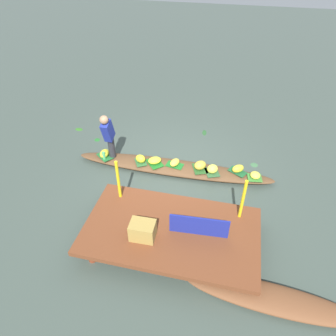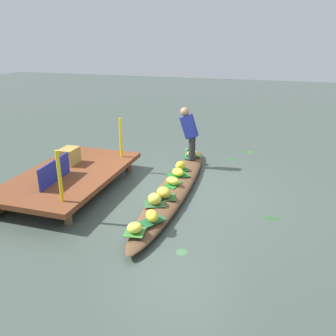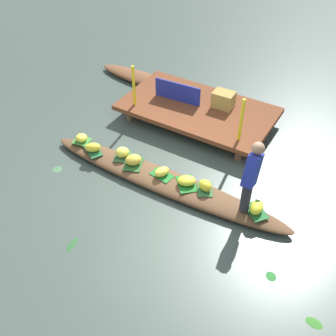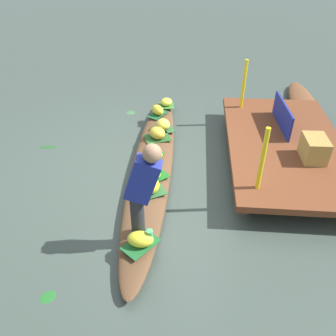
% 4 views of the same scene
% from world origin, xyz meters
% --- Properties ---
extents(canal_water, '(40.00, 40.00, 0.00)m').
position_xyz_m(canal_water, '(0.00, 0.00, 0.00)').
color(canal_water, '#3C4840').
rests_on(canal_water, ground).
extents(dock_platform, '(3.20, 1.80, 0.36)m').
position_xyz_m(dock_platform, '(-0.43, 2.09, 0.31)').
color(dock_platform, brown).
rests_on(dock_platform, ground).
extents(vendor_boat, '(4.82, 0.67, 0.19)m').
position_xyz_m(vendor_boat, '(0.00, 0.00, 0.10)').
color(vendor_boat, brown).
rests_on(vendor_boat, ground).
extents(leaf_mat_0, '(0.49, 0.47, 0.01)m').
position_xyz_m(leaf_mat_0, '(1.72, 0.07, 0.20)').
color(leaf_mat_0, '#1E5F2C').
rests_on(leaf_mat_0, vendor_boat).
extents(banana_bunch_0, '(0.21, 0.31, 0.17)m').
position_xyz_m(banana_bunch_0, '(1.72, 0.07, 0.28)').
color(banana_bunch_0, yellow).
rests_on(banana_bunch_0, vendor_boat).
extents(leaf_mat_1, '(0.52, 0.53, 0.01)m').
position_xyz_m(leaf_mat_1, '(0.44, 0.05, 0.20)').
color(leaf_mat_1, '#1A641F').
rests_on(leaf_mat_1, vendor_boat).
extents(banana_bunch_1, '(0.39, 0.36, 0.16)m').
position_xyz_m(banana_bunch_1, '(0.44, 0.05, 0.28)').
color(banana_bunch_1, yellow).
rests_on(banana_bunch_1, vendor_boat).
extents(leaf_mat_2, '(0.36, 0.33, 0.01)m').
position_xyz_m(leaf_mat_2, '(-1.93, 0.06, 0.20)').
color(leaf_mat_2, '#397930').
rests_on(leaf_mat_2, vendor_boat).
extents(banana_bunch_2, '(0.32, 0.32, 0.15)m').
position_xyz_m(banana_bunch_2, '(-1.93, 0.06, 0.27)').
color(banana_bunch_2, yellow).
rests_on(banana_bunch_2, vendor_boat).
extents(leaf_mat_3, '(0.44, 0.50, 0.01)m').
position_xyz_m(leaf_mat_3, '(-0.66, 0.02, 0.20)').
color(leaf_mat_3, '#265423').
rests_on(leaf_mat_3, vendor_boat).
extents(banana_bunch_3, '(0.38, 0.38, 0.20)m').
position_xyz_m(banana_bunch_3, '(-0.66, 0.02, 0.30)').
color(banana_bunch_3, gold).
rests_on(banana_bunch_3, vendor_boat).
extents(leaf_mat_4, '(0.39, 0.43, 0.01)m').
position_xyz_m(leaf_mat_4, '(0.78, 0.09, 0.20)').
color(leaf_mat_4, '#2D5E30').
rests_on(leaf_mat_4, vendor_boat).
extents(banana_bunch_4, '(0.31, 0.28, 0.20)m').
position_xyz_m(banana_bunch_4, '(0.78, 0.09, 0.30)').
color(banana_bunch_4, yellow).
rests_on(banana_bunch_4, vendor_boat).
extents(leaf_mat_5, '(0.44, 0.30, 0.01)m').
position_xyz_m(leaf_mat_5, '(-0.05, 0.02, 0.20)').
color(leaf_mat_5, '#1A6723').
rests_on(leaf_mat_5, vendor_boat).
extents(banana_bunch_5, '(0.28, 0.34, 0.16)m').
position_xyz_m(banana_bunch_5, '(-0.05, 0.02, 0.28)').
color(banana_bunch_5, yellow).
rests_on(banana_bunch_5, vendor_boat).
extents(leaf_mat_6, '(0.41, 0.44, 0.01)m').
position_xyz_m(leaf_mat_6, '(-0.96, 0.09, 0.20)').
color(leaf_mat_6, '#2F5A32').
rests_on(leaf_mat_6, vendor_boat).
extents(banana_bunch_6, '(0.34, 0.34, 0.20)m').
position_xyz_m(banana_bunch_6, '(-0.96, 0.09, 0.30)').
color(banana_bunch_6, '#EBDE49').
rests_on(banana_bunch_6, vendor_boat).
extents(leaf_mat_7, '(0.48, 0.41, 0.01)m').
position_xyz_m(leaf_mat_7, '(-1.53, -0.07, 0.20)').
color(leaf_mat_7, '#1B532C').
rests_on(leaf_mat_7, vendor_boat).
extents(banana_bunch_7, '(0.34, 0.32, 0.18)m').
position_xyz_m(banana_bunch_7, '(-1.53, -0.07, 0.29)').
color(banana_bunch_7, yellow).
rests_on(banana_bunch_7, vendor_boat).
extents(vendor_person, '(0.20, 0.43, 1.24)m').
position_xyz_m(vendor_person, '(1.53, 0.09, 0.90)').
color(vendor_person, '#28282D').
rests_on(vendor_person, vendor_boat).
extents(water_bottle, '(0.08, 0.08, 0.20)m').
position_xyz_m(water_bottle, '(1.69, 0.17, 0.29)').
color(water_bottle, '#4EB062').
rests_on(water_bottle, vendor_boat).
extents(market_banner, '(1.05, 0.10, 0.42)m').
position_xyz_m(market_banner, '(-0.93, 2.09, 0.57)').
color(market_banner, navy).
rests_on(market_banner, dock_platform).
extents(railing_post_west, '(0.06, 0.06, 0.90)m').
position_xyz_m(railing_post_west, '(-1.63, 1.49, 0.81)').
color(railing_post_west, yellow).
rests_on(railing_post_west, dock_platform).
extents(railing_post_east, '(0.06, 0.06, 0.90)m').
position_xyz_m(railing_post_east, '(0.77, 1.49, 0.81)').
color(railing_post_east, yellow).
rests_on(railing_post_east, dock_platform).
extents(produce_crate, '(0.45, 0.33, 0.34)m').
position_xyz_m(produce_crate, '(0.02, 2.37, 0.54)').
color(produce_crate, '#A0823E').
rests_on(produce_crate, dock_platform).
extents(drifting_plant_0, '(0.22, 0.22, 0.01)m').
position_xyz_m(drifting_plant_0, '(-1.94, -0.68, 0.00)').
color(drifting_plant_0, '#3C6941').
rests_on(drifting_plant_0, ground).
extents(drifting_plant_1, '(0.24, 0.17, 0.01)m').
position_xyz_m(drifting_plant_1, '(3.10, -1.23, 0.00)').
color(drifting_plant_1, '#2F6D21').
rests_on(drifting_plant_1, ground).
extents(drifting_plant_2, '(0.16, 0.31, 0.01)m').
position_xyz_m(drifting_plant_2, '(-0.52, -1.89, 0.00)').
color(drifting_plant_2, '#265127').
rests_on(drifting_plant_2, ground).
extents(drifting_plant_3, '(0.22, 0.23, 0.01)m').
position_xyz_m(drifting_plant_3, '(2.35, -0.84, 0.00)').
color(drifting_plant_3, '#226527').
rests_on(drifting_plant_3, ground).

